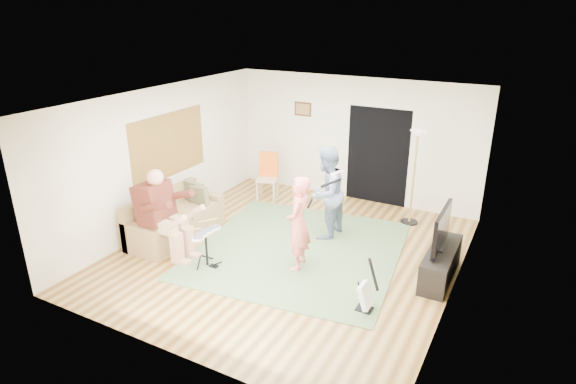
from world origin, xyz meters
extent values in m
plane|color=brown|center=(0.00, 0.00, 0.00)|extent=(6.00, 6.00, 0.00)
plane|color=white|center=(0.00, 0.00, 2.70)|extent=(6.00, 6.00, 0.00)
plane|color=olive|center=(-2.74, 0.20, 1.55)|extent=(0.00, 2.05, 2.05)
plane|color=black|center=(0.55, 2.99, 1.05)|extent=(2.10, 0.00, 2.10)
cube|color=#3F2314|center=(-1.25, 2.99, 1.90)|extent=(0.42, 0.03, 0.32)
cube|color=#4F6E43|center=(0.09, 0.18, 0.01)|extent=(3.86, 3.98, 0.02)
cube|color=#94774A|center=(-2.20, -0.39, 0.20)|extent=(0.80, 1.61, 0.40)
cube|color=#94774A|center=(-2.54, -0.39, 0.40)|extent=(0.15, 1.99, 0.80)
cube|color=#94774A|center=(-2.20, 0.51, 0.28)|extent=(0.80, 0.19, 0.57)
cube|color=#94774A|center=(-2.20, -1.29, 0.28)|extent=(0.80, 0.19, 0.57)
cube|color=#592319|center=(-2.05, -1.04, 0.93)|extent=(0.43, 0.56, 0.71)
sphere|color=tan|center=(-1.97, -1.04, 1.40)|extent=(0.28, 0.28, 0.28)
cylinder|color=black|center=(-1.00, -1.04, 0.31)|extent=(0.04, 0.04, 0.57)
cube|color=white|center=(-1.00, -1.04, 0.58)|extent=(0.11, 0.57, 0.03)
imported|color=#E76564|center=(0.36, -0.36, 0.79)|extent=(0.49, 0.64, 1.59)
imported|color=slate|center=(0.27, 0.92, 0.87)|extent=(0.73, 0.90, 1.73)
cube|color=black|center=(1.75, -1.00, 0.02)|extent=(0.23, 0.19, 0.03)
cube|color=white|center=(1.75, -1.00, 0.24)|extent=(0.18, 0.28, 0.37)
cylinder|color=black|center=(1.85, -1.00, 0.61)|extent=(0.19, 0.04, 0.48)
cylinder|color=black|center=(1.52, 2.26, 0.01)|extent=(0.34, 0.34, 0.03)
cylinder|color=#A17D45|center=(1.52, 2.26, 0.92)|extent=(0.04, 0.04, 1.79)
cone|color=white|center=(1.52, 2.26, 1.83)|extent=(0.30, 0.30, 0.12)
cube|color=tan|center=(-1.63, 2.02, 0.47)|extent=(0.56, 0.56, 0.04)
cube|color=orange|center=(-1.63, 2.22, 0.82)|extent=(0.43, 0.21, 0.44)
cube|color=black|center=(2.50, 0.42, 0.25)|extent=(0.40, 1.40, 0.50)
cube|color=black|center=(2.45, 0.42, 0.85)|extent=(0.06, 1.05, 0.64)
camera|label=1|loc=(3.53, -6.62, 4.06)|focal=30.00mm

